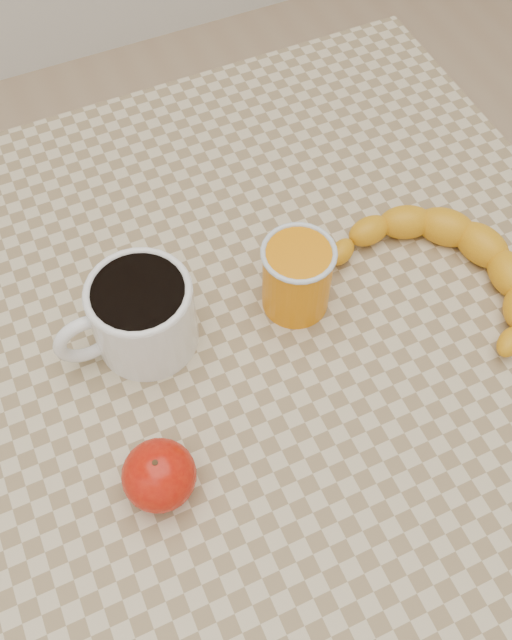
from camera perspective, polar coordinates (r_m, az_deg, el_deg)
name	(u,v)px	position (r m, az deg, el deg)	size (l,w,h in m)	color
ground	(256,532)	(1.44, 0.00, -16.59)	(3.00, 3.00, 0.00)	tan
table	(256,369)	(0.82, 0.00, -3.96)	(0.80, 0.80, 0.75)	#C3B08A
coffee_mug	(140,314)	(0.70, -9.27, 0.49)	(0.15, 0.11, 0.09)	white
orange_juice_glass	(297,277)	(0.72, 3.30, 3.49)	(0.08, 0.08, 0.09)	orange
apple	(159,475)	(0.65, -7.76, -12.20)	(0.08, 0.08, 0.06)	#A60C05
banana	(446,270)	(0.78, 14.98, 3.89)	(0.26, 0.31, 0.04)	orange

